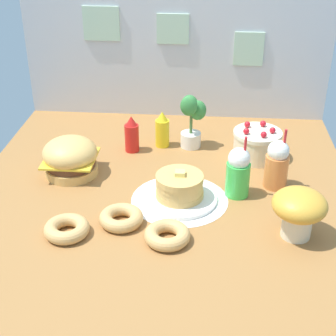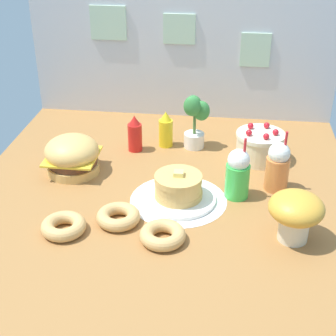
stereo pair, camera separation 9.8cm
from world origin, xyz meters
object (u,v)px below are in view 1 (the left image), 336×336
at_px(donut_chocolate, 121,217).
at_px(mustard_bottle, 162,130).
at_px(ketchup_bottle, 132,135).
at_px(donut_pink_glaze, 67,228).
at_px(donut_vanilla, 167,235).
at_px(mushroom_stool, 299,209).
at_px(burger, 70,157).
at_px(layer_cake, 257,144).
at_px(orange_float_cup, 277,164).
at_px(pancake_stack, 180,189).
at_px(potted_plant, 192,119).
at_px(cream_soda_cup, 238,172).

bearing_deg(donut_chocolate, mustard_bottle, 82.05).
distance_m(ketchup_bottle, donut_pink_glaze, 0.86).
xyz_separation_m(donut_vanilla, mushroom_stool, (0.57, 0.09, 0.11)).
relative_size(burger, mushroom_stool, 1.21).
bearing_deg(mustard_bottle, layer_cake, -11.21).
height_order(burger, donut_chocolate, burger).
distance_m(orange_float_cup, donut_vanilla, 0.73).
relative_size(pancake_stack, mushroom_stool, 1.55).
height_order(burger, pancake_stack, burger).
relative_size(mustard_bottle, potted_plant, 0.66).
distance_m(pancake_stack, potted_plant, 0.61).
relative_size(pancake_stack, potted_plant, 1.11).
bearing_deg(donut_chocolate, ketchup_bottle, 94.39).
distance_m(mustard_bottle, donut_chocolate, 0.83).
bearing_deg(donut_vanilla, pancake_stack, 84.53).
distance_m(orange_float_cup, mushroom_stool, 0.43).
bearing_deg(potted_plant, burger, -148.58).
relative_size(ketchup_bottle, donut_pink_glaze, 1.08).
bearing_deg(donut_chocolate, orange_float_cup, 28.23).
bearing_deg(pancake_stack, donut_pink_glaze, -145.94).
height_order(layer_cake, orange_float_cup, orange_float_cup).
bearing_deg(ketchup_bottle, potted_plant, 14.18).
height_order(ketchup_bottle, cream_soda_cup, cream_soda_cup).
height_order(cream_soda_cup, donut_chocolate, cream_soda_cup).
bearing_deg(potted_plant, layer_cake, -16.91).
distance_m(burger, cream_soda_cup, 0.89).
distance_m(cream_soda_cup, donut_pink_glaze, 0.87).
bearing_deg(ketchup_bottle, orange_float_cup, -23.16).
bearing_deg(pancake_stack, donut_chocolate, -138.89).
xyz_separation_m(pancake_stack, layer_cake, (0.41, 0.49, 0.02)).
xyz_separation_m(orange_float_cup, mushroom_stool, (0.05, -0.42, 0.01)).
bearing_deg(orange_float_cup, potted_plant, 136.71).
bearing_deg(ketchup_bottle, donut_vanilla, -71.86).
relative_size(cream_soda_cup, donut_chocolate, 1.61).
distance_m(pancake_stack, mushroom_stool, 0.59).
height_order(burger, mustard_bottle, mustard_bottle).
height_order(orange_float_cup, mushroom_stool, orange_float_cup).
distance_m(layer_cake, ketchup_bottle, 0.72).
relative_size(mustard_bottle, mushroom_stool, 0.91).
bearing_deg(pancake_stack, mustard_bottle, 103.26).
xyz_separation_m(burger, donut_vanilla, (0.57, -0.55, -0.07)).
xyz_separation_m(layer_cake, cream_soda_cup, (-0.12, -0.41, 0.04)).
xyz_separation_m(pancake_stack, ketchup_bottle, (-0.31, 0.51, 0.04)).
xyz_separation_m(pancake_stack, donut_pink_glaze, (-0.48, -0.33, -0.03)).
distance_m(layer_cake, potted_plant, 0.40).
xyz_separation_m(ketchup_bottle, donut_chocolate, (0.06, -0.74, -0.07)).
bearing_deg(donut_pink_glaze, donut_vanilla, -1.25).
relative_size(ketchup_bottle, mustard_bottle, 1.00).
bearing_deg(donut_pink_glaze, mushroom_stool, 4.30).
bearing_deg(donut_chocolate, donut_vanilla, -27.16).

